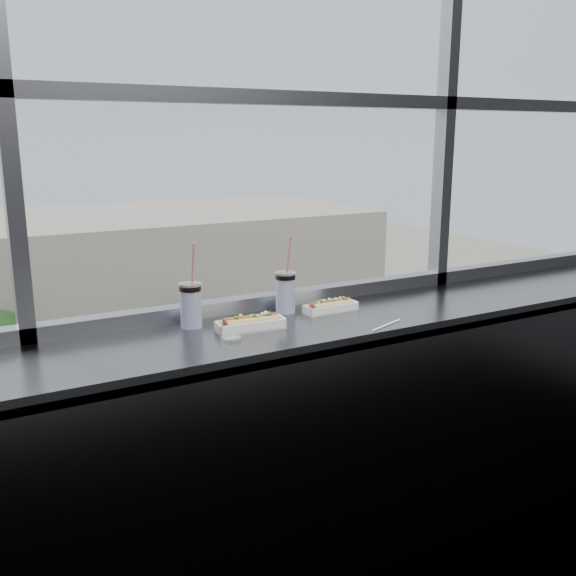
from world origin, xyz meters
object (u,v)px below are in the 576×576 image
car_far_c (246,383)px  wrapper (232,338)px  hotdog_tray_left (251,323)px  soda_cup_left (191,303)px  car_near_c (18,545)px  tree_right (207,327)px  pedestrian_d (139,375)px  car_near_d (204,493)px  soda_cup_right (285,290)px  loose_straw (386,325)px  hotdog_tray_right (331,306)px  car_far_b (83,415)px

car_far_c → wrapper: bearing=162.4°
hotdog_tray_left → soda_cup_left: bearing=147.5°
car_near_c → tree_right: 16.39m
car_near_c → pedestrian_d: car_near_c is taller
car_far_c → car_near_c: size_ratio=1.06×
car_near_d → car_far_c: size_ratio=0.90×
pedestrian_d → car_near_d: bearing=-96.2°
hotdog_tray_left → soda_cup_right: (0.24, 0.16, 0.07)m
loose_straw → wrapper: wrapper is taller
soda_cup_right → loose_straw: (0.25, -0.38, -0.09)m
wrapper → car_far_c: (11.60, 24.36, -11.00)m
hotdog_tray_left → tree_right: 31.73m
hotdog_tray_right → tree_right: size_ratio=0.06×
hotdog_tray_right → pedestrian_d: bearing=75.8°
hotdog_tray_right → wrapper: size_ratio=2.89×
hotdog_tray_right → pedestrian_d: hotdog_tray_right is taller
car_far_b → car_near_c: bearing=150.7°
soda_cup_left → hotdog_tray_left: bearing=-38.2°
hotdog_tray_left → car_near_c: hotdog_tray_left is taller
soda_cup_left → car_far_b: 26.80m
car_far_b → pedestrian_d: 5.22m
hotdog_tray_left → pedestrian_d: (7.30, 28.09, -11.09)m
hotdog_tray_right → pedestrian_d: 30.91m
hotdog_tray_right → pedestrian_d: size_ratio=0.12×
soda_cup_right → tree_right: bearing=68.8°
wrapper → car_near_c: wrapper is taller
hotdog_tray_right → tree_right: 31.53m
car_near_d → pedestrian_d: bearing=0.0°
hotdog_tray_left → pedestrian_d: size_ratio=0.14×
soda_cup_left → pedestrian_d: (7.49, 27.95, -11.16)m
hotdog_tray_left → car_near_c: 19.68m
tree_right → car_far_c: bearing=-85.1°
hotdog_tray_right → soda_cup_left: soda_cup_left is taller
hotdog_tray_right → car_near_d: bearing=70.5°
soda_cup_left → car_far_b: soda_cup_left is taller
car_far_c → tree_right: size_ratio=1.44×
car_near_d → pedestrian_d: pedestrian_d is taller
hotdog_tray_right → hotdog_tray_left: bearing=-171.0°
pedestrian_d → hotdog_tray_left: bearing=-104.6°
tree_right → soda_cup_right: bearing=-111.2°
car_near_c → soda_cup_right: bearing=179.1°
car_far_c → pedestrian_d: (-4.17, 3.82, -0.08)m
hotdog_tray_right → car_far_b: bearing=81.7°
loose_straw → wrapper: (-0.62, 0.14, 0.01)m
loose_straw → car_far_c: size_ratio=0.03×
car_near_d → pedestrian_d: 11.89m
hotdog_tray_right → loose_straw: 0.30m
wrapper → tree_right: bearing=68.4°
hotdog_tray_right → wrapper: bearing=-164.3°
soda_cup_left → wrapper: soda_cup_left is taller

